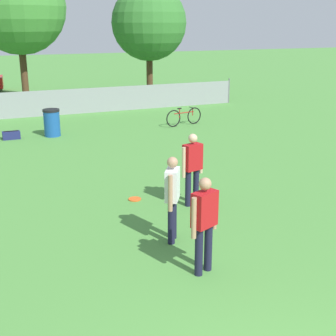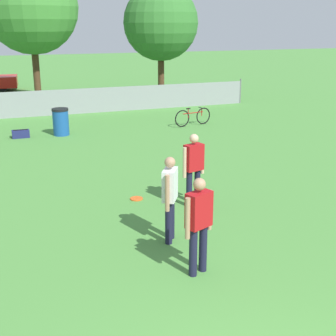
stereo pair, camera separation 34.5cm
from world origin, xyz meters
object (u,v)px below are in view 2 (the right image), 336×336
Objects in this scene: frisbee_disc at (136,199)px; gear_bag_sideline at (21,134)px; trash_bin at (61,122)px; player_defender_red at (199,220)px; player_receiver_white at (170,194)px; tree_near_pole at (31,7)px; player_thrower_red at (194,165)px; tree_far_right at (161,23)px; bicycle_sideline at (193,117)px.

frisbee_disc is 7.46m from gear_bag_sideline.
player_defender_red is at bearing -86.79° from trash_bin.
player_receiver_white and player_defender_red have the same top height.
tree_near_pole reaches higher than trash_bin.
tree_near_pole is 14.94m from player_thrower_red.
gear_bag_sideline is at bearing 96.00° from player_thrower_red.
tree_near_pole is 4.16× the size of player_receiver_white.
tree_far_right is 17.76m from player_defender_red.
player_receiver_white is 9.36m from trash_bin.
tree_near_pole is at bearing 175.88° from tree_far_right.
bicycle_sideline is (-0.95, -6.26, -3.50)m from tree_far_right.
player_defender_red is 3.61m from frisbee_disc.
player_defender_red reaches higher than trash_bin.
tree_near_pole is 22.94× the size of frisbee_disc.
tree_near_pole is 9.44m from bicycle_sideline.
trash_bin is (-0.59, 10.57, -0.44)m from player_defender_red.
player_receiver_white is 2.75× the size of gear_bag_sideline.
tree_far_right is 3.48× the size of bicycle_sideline.
trash_bin is (-6.01, -6.09, -3.36)m from tree_far_right.
player_thrower_red is (1.80, -14.39, -3.62)m from tree_near_pole.
player_thrower_red is at bearing -82.87° from tree_near_pole.
frisbee_disc is 0.18× the size of bicycle_sideline.
player_thrower_red and player_receiver_white have the same top height.
frisbee_disc is at bearing 66.76° from player_defender_red.
bicycle_sideline is 6.46m from gear_bag_sideline.
frisbee_disc is at bearing 30.62° from player_receiver_white.
gear_bag_sideline is (-7.40, -5.99, -3.71)m from tree_far_right.
trash_bin is 1.44m from gear_bag_sideline.
gear_bag_sideline is (-1.98, 10.67, -0.79)m from player_defender_red.
bicycle_sideline is (5.16, -6.70, -4.19)m from tree_near_pole.
frisbee_disc is (0.74, -13.61, -4.52)m from tree_near_pole.
tree_near_pole is at bearing 81.90° from player_thrower_red.
player_defender_red reaches higher than gear_bag_sideline.
trash_bin reaches higher than gear_bag_sideline.
gear_bag_sideline is at bearing 175.76° from trash_bin.
trash_bin is 1.65× the size of gear_bag_sideline.
player_thrower_red is 0.98× the size of bicycle_sideline.
tree_near_pole is at bearing 78.64° from gear_bag_sideline.
tree_near_pole is 14.36m from frisbee_disc.
tree_far_right is 16.60m from player_receiver_white.
player_defender_red is at bearing -108.00° from tree_far_right.
player_receiver_white is 10.21m from bicycle_sideline.
tree_far_right reaches higher than frisbee_disc.
bicycle_sideline is at bearing -52.40° from tree_near_pole.
trash_bin is at bearing -4.24° from gear_bag_sideline.
bicycle_sideline is at bearing 57.37° from frisbee_disc.
player_receiver_white is at bearing -127.70° from bicycle_sideline.
tree_far_right is 9.78× the size of gear_bag_sideline.
tree_near_pole reaches higher than bicycle_sideline.
player_defender_red is at bearing -127.40° from player_thrower_red.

